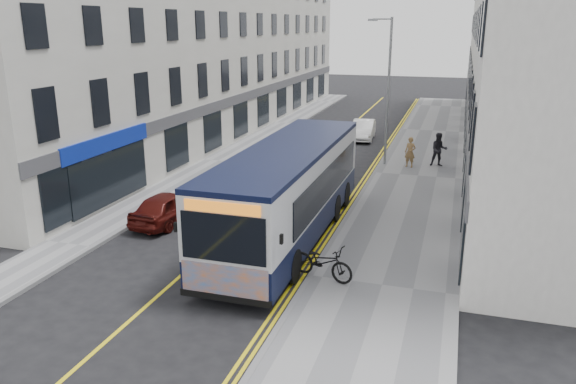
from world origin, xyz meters
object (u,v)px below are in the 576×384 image
Objects in this scene: streetlamp at (387,87)px; pedestrian_near at (410,152)px; bicycle at (322,262)px; pedestrian_far at (439,150)px; car_white at (363,130)px; city_bus at (289,189)px; car_maroon at (168,207)px.

streetlamp reaches higher than pedestrian_near.
bicycle is 1.13× the size of pedestrian_far.
pedestrian_near is (1.47, -0.29, -3.44)m from streetlamp.
streetlamp is 3.75m from pedestrian_near.
streetlamp is 4.32× the size of pedestrian_far.
streetlamp is 3.82× the size of bicycle.
car_white is at bearing 132.81° from pedestrian_near.
pedestrian_near is (1.24, 15.02, 0.28)m from bicycle.
city_bus reaches higher than bicycle.
streetlamp is 1.99× the size of car_white.
car_white is 19.49m from car_maroon.
car_maroon is (-7.18, 3.44, -0.02)m from bicycle.
car_maroon is (-6.95, -11.87, -3.73)m from streetlamp.
bicycle is at bearing -79.41° from pedestrian_near.
bicycle is at bearing -89.14° from streetlamp.
city_bus reaches higher than car_maroon.
city_bus is 7.22× the size of pedestrian_near.
pedestrian_near reaches higher than car_maroon.
car_maroon is (-8.42, -11.58, -0.30)m from pedestrian_near.
streetlamp is 4.47m from pedestrian_far.
pedestrian_far is at bearing 68.80° from city_bus.
bicycle is (2.09, -3.27, -1.23)m from city_bus.
pedestrian_far is 0.46× the size of car_white.
city_bus is 3.13× the size of car_maroon.
city_bus is at bearing -98.79° from streetlamp.
streetlamp reaches higher than pedestrian_far.
bicycle is at bearing -87.17° from car_white.
pedestrian_far is 8.56m from car_white.
city_bus is 5.24m from car_maroon.
streetlamp is at bearing -75.29° from car_white.
streetlamp is 15.75m from bicycle.
car_white is (-2.37, 7.08, -3.72)m from streetlamp.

